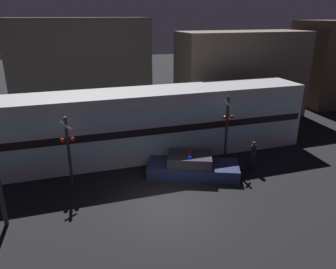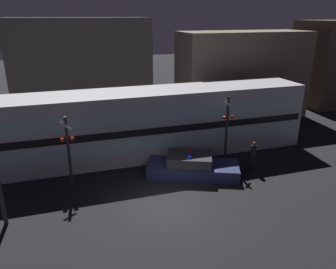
# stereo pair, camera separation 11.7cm
# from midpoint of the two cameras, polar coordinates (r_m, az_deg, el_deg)

# --- Properties ---
(ground_plane) EXTENTS (120.00, 120.00, 0.00)m
(ground_plane) POSITION_cam_midpoint_polar(r_m,az_deg,el_deg) (15.55, 0.20, -12.45)
(ground_plane) COLOR black
(train) EXTENTS (20.47, 3.08, 4.13)m
(train) POSITION_cam_midpoint_polar(r_m,az_deg,el_deg) (20.22, -3.75, 1.90)
(train) COLOR silver
(train) RESTS_ON ground_plane
(police_car) EXTENTS (5.33, 3.73, 1.32)m
(police_car) POSITION_cam_midpoint_polar(r_m,az_deg,el_deg) (18.23, 4.40, -5.57)
(police_car) COLOR navy
(police_car) RESTS_ON ground_plane
(pedestrian) EXTENTS (0.29, 0.29, 1.71)m
(pedestrian) POSITION_cam_midpoint_polar(r_m,az_deg,el_deg) (19.19, 14.78, -3.57)
(pedestrian) COLOR black
(pedestrian) RESTS_ON ground_plane
(crossing_signal_near) EXTENTS (0.70, 0.33, 4.04)m
(crossing_signal_near) POSITION_cam_midpoint_polar(r_m,az_deg,el_deg) (19.48, 10.40, 1.29)
(crossing_signal_near) COLOR #2D2D33
(crossing_signal_near) RESTS_ON ground_plane
(crossing_signal_far) EXTENTS (0.70, 0.33, 3.74)m
(crossing_signal_far) POSITION_cam_midpoint_polar(r_m,az_deg,el_deg) (17.10, -16.77, -2.49)
(crossing_signal_far) COLOR #2D2D33
(crossing_signal_far) RESTS_ON ground_plane
(building_left) EXTENTS (10.64, 4.08, 8.20)m
(building_left) POSITION_cam_midpoint_polar(r_m,az_deg,el_deg) (27.61, -14.55, 10.57)
(building_left) COLOR #47423D
(building_left) RESTS_ON ground_plane
(building_center) EXTENTS (10.79, 4.05, 7.14)m
(building_center) POSITION_cam_midpoint_polar(r_m,az_deg,el_deg) (28.88, 12.89, 10.04)
(building_center) COLOR #726656
(building_center) RESTS_ON ground_plane
(building_right) EXTENTS (6.94, 5.15, 7.92)m
(building_right) POSITION_cam_midpoint_polar(r_m,az_deg,el_deg) (36.27, 27.21, 10.96)
(building_right) COLOR brown
(building_right) RESTS_ON ground_plane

